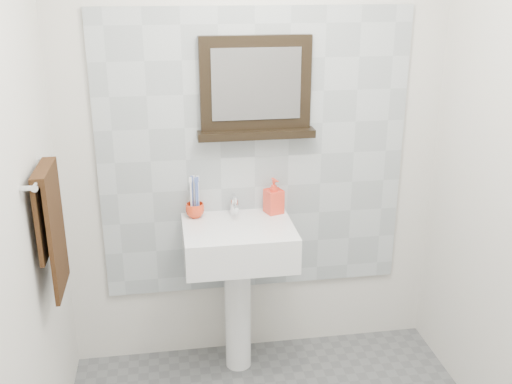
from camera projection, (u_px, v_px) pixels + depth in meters
back_wall at (254, 137)px, 3.09m from camera, size 2.00×0.01×2.50m
splashback at (255, 156)px, 3.11m from camera, size 1.60×0.02×1.50m
pedestal_sink at (238, 258)px, 3.06m from camera, size 0.55×0.44×0.96m
toothbrush_cup at (195, 210)px, 3.07m from camera, size 0.11×0.11×0.08m
toothbrushes at (195, 195)px, 3.05m from camera, size 0.05×0.04×0.21m
soap_dispenser at (274, 196)px, 3.12m from camera, size 0.11×0.11×0.19m
framed_mirror at (256, 90)px, 2.96m from camera, size 0.59×0.11×0.50m
towel_bar at (43, 172)px, 2.39m from camera, size 0.07×0.40×0.03m
hand_towel at (51, 220)px, 2.47m from camera, size 0.06×0.30×0.55m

